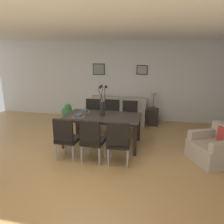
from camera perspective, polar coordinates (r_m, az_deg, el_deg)
ground_plane at (r=4.57m, az=-7.14°, el=-13.06°), size 9.00×9.00×0.00m
back_wall_panel at (r=7.21m, az=1.18°, el=8.49°), size 9.00×0.10×2.60m
ceiling_panel at (r=4.42m, az=-6.51°, el=21.46°), size 9.00×7.20×0.08m
dining_table at (r=5.07m, az=-2.58°, el=-1.82°), size 1.80×0.99×0.74m
dining_chair_near_left at (r=4.50m, az=-12.33°, el=-6.55°), size 0.46×0.46×0.92m
dining_chair_near_right at (r=6.09m, az=-5.39°, el=-0.45°), size 0.44×0.44×0.92m
dining_chair_far_left at (r=4.32m, az=-5.50°, el=-7.20°), size 0.46×0.46×0.92m
dining_chair_far_right at (r=5.96m, az=-0.19°, el=-0.72°), size 0.44×0.44×0.92m
dining_chair_mid_left at (r=4.20m, az=1.77°, el=-7.84°), size 0.47×0.47×0.92m
dining_chair_mid_right at (r=5.86m, az=4.75°, el=-1.07°), size 0.45×0.45×0.92m
centerpiece_vase at (r=4.98m, az=-2.61°, el=2.11°), size 0.21×0.23×0.73m
placemat_near_left at (r=5.01m, az=-9.22°, el=-1.30°), size 0.32×0.32×0.01m
bowl_near_left at (r=5.00m, az=-9.24°, el=-0.89°), size 0.17×0.17×0.07m
placemat_near_right at (r=5.41m, az=-7.51°, el=0.01°), size 0.32×0.32×0.01m
bowl_near_right at (r=5.40m, az=-7.53°, el=0.39°), size 0.17×0.17×0.07m
sofa at (r=6.85m, az=1.38°, el=-0.59°), size 1.84×0.84×0.80m
side_table at (r=6.76m, az=10.94°, el=-1.28°), size 0.36×0.36×0.52m
table_lamp at (r=6.61m, az=11.22°, el=3.99°), size 0.22×0.22×0.51m
armchair at (r=4.91m, az=26.19°, el=-8.79°), size 1.08×1.08×0.75m
framed_picture_left at (r=7.24m, az=-3.61°, el=11.50°), size 0.41×0.03×0.38m
framed_picture_center at (r=6.99m, az=8.14°, el=11.24°), size 0.35×0.03×0.30m
potted_plant at (r=6.81m, az=-12.03°, el=-0.23°), size 0.36×0.36×0.67m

